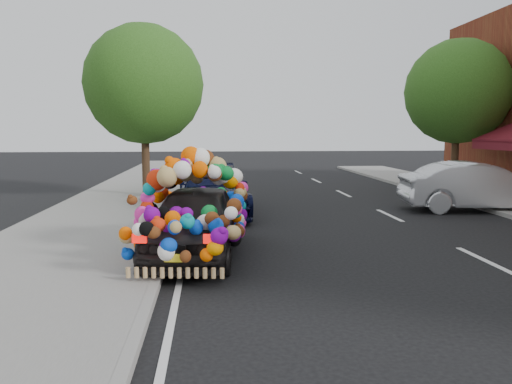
# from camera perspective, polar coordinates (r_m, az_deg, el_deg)

# --- Properties ---
(ground) EXTENTS (100.00, 100.00, 0.00)m
(ground) POSITION_cam_1_polar(r_m,az_deg,el_deg) (9.11, 4.39, -8.35)
(ground) COLOR black
(ground) RESTS_ON ground
(sidewalk) EXTENTS (4.00, 60.00, 0.12)m
(sidewalk) POSITION_cam_1_polar(r_m,az_deg,el_deg) (9.40, -22.70, -8.01)
(sidewalk) COLOR gray
(sidewalk) RESTS_ON ground
(kerb) EXTENTS (0.15, 60.00, 0.13)m
(kerb) POSITION_cam_1_polar(r_m,az_deg,el_deg) (9.01, -10.67, -8.19)
(kerb) COLOR gray
(kerb) RESTS_ON ground
(lane_markings) EXTENTS (6.00, 50.00, 0.01)m
(lane_markings) POSITION_cam_1_polar(r_m,az_deg,el_deg) (10.32, 24.68, -7.10)
(lane_markings) COLOR silver
(lane_markings) RESTS_ON ground
(tree_near_sidewalk) EXTENTS (4.20, 4.20, 6.13)m
(tree_near_sidewalk) POSITION_cam_1_polar(r_m,az_deg,el_deg) (18.37, -12.71, 11.89)
(tree_near_sidewalk) COLOR #332114
(tree_near_sidewalk) RESTS_ON ground
(tree_far_b) EXTENTS (4.00, 4.00, 5.90)m
(tree_far_b) POSITION_cam_1_polar(r_m,az_deg,el_deg) (20.98, 22.08, 10.57)
(tree_far_b) COLOR #332114
(tree_far_b) RESTS_ON ground
(plush_art_car) EXTENTS (2.44, 4.38, 2.01)m
(plush_art_car) POSITION_cam_1_polar(r_m,az_deg,el_deg) (9.61, -7.05, -1.35)
(plush_art_car) COLOR black
(plush_art_car) RESTS_ON ground
(navy_sedan) EXTENTS (2.17, 4.87, 1.39)m
(navy_sedan) POSITION_cam_1_polar(r_m,az_deg,el_deg) (14.55, -5.01, 0.22)
(navy_sedan) COLOR black
(navy_sedan) RESTS_ON ground
(silver_hatchback) EXTENTS (4.66, 2.14, 1.48)m
(silver_hatchback) POSITION_cam_1_polar(r_m,az_deg,el_deg) (16.39, 24.06, 0.57)
(silver_hatchback) COLOR #B9BAC0
(silver_hatchback) RESTS_ON ground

